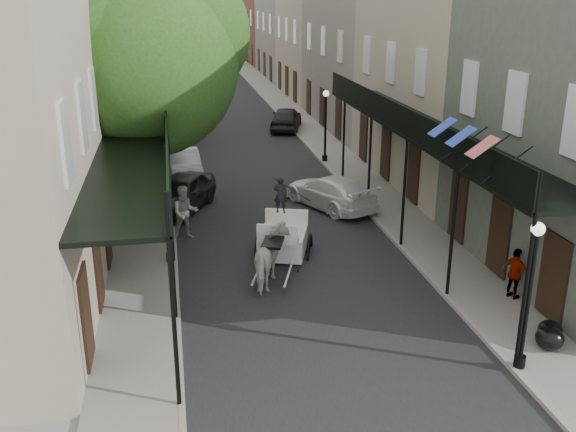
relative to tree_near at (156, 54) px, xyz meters
name	(u,v)px	position (x,y,z in m)	size (l,w,h in m)	color
ground	(333,344)	(4.20, -10.18, -6.49)	(140.00, 140.00, 0.00)	gray
road	(244,157)	(4.20, 9.82, -6.48)	(8.00, 90.00, 0.01)	black
sidewalk_left	(151,160)	(-0.80, 9.82, -6.43)	(2.20, 90.00, 0.12)	gray
sidewalk_right	(332,152)	(9.20, 9.82, -6.43)	(2.20, 90.00, 0.12)	gray
building_row_left	(91,46)	(-4.40, 19.82, -1.24)	(5.00, 80.00, 10.50)	#A09480
building_row_right	(349,42)	(12.80, 19.82, -1.24)	(5.00, 80.00, 10.50)	gray
gallery_left	(142,140)	(-0.59, -3.20, -2.44)	(2.20, 18.05, 4.88)	black
gallery_right	(419,129)	(8.99, -3.20, -2.44)	(2.20, 18.05, 4.88)	black
tree_near	(156,54)	(0.00, 0.00, 0.00)	(7.31, 6.80, 9.63)	#382619
tree_far	(158,43)	(-0.05, 14.00, -0.65)	(6.45, 6.00, 8.61)	#382619
lamppost_right_near	(529,295)	(8.30, -12.18, -4.44)	(0.32, 0.32, 3.71)	black
lamppost_left	(167,206)	(0.10, -4.18, -4.44)	(0.32, 0.32, 3.71)	black
lamppost_right_far	(325,125)	(8.30, 7.82, -4.44)	(0.32, 0.32, 3.71)	black
horse	(272,258)	(3.21, -6.34, -5.59)	(0.97, 2.14, 1.80)	beige
carriage	(285,219)	(4.08, -3.66, -5.32)	(2.38, 2.99, 3.02)	black
pedestrian_walking	(185,213)	(0.70, -1.89, -5.48)	(0.98, 0.76, 2.02)	#9E9F96
pedestrian_sidewalk_left	(134,170)	(-1.42, 4.83, -5.60)	(0.99, 0.57, 1.53)	gray
pedestrian_sidewalk_right	(515,274)	(10.00, -8.76, -5.59)	(0.91, 0.38, 1.55)	gray
car_left_near	(181,193)	(0.60, 1.34, -5.72)	(1.81, 4.51, 1.54)	black
car_left_mid	(184,165)	(0.90, 6.23, -5.81)	(1.44, 4.14, 1.36)	#A0A1A6
car_left_far	(175,127)	(0.60, 15.30, -5.78)	(2.35, 5.09, 1.42)	black
car_right_near	(330,192)	(6.80, 0.67, -5.81)	(1.89, 4.66, 1.35)	white
car_right_far	(286,118)	(7.80, 16.59, -5.73)	(1.79, 4.46, 1.52)	black
trash_bags	(550,335)	(9.56, -11.38, -6.09)	(0.96, 1.11, 0.60)	black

